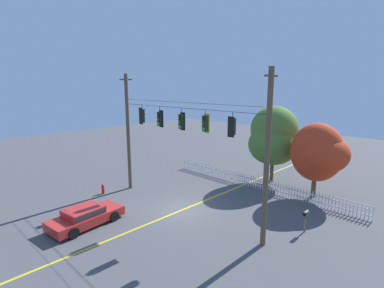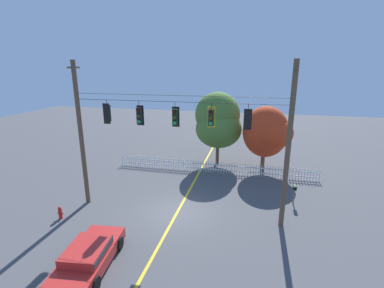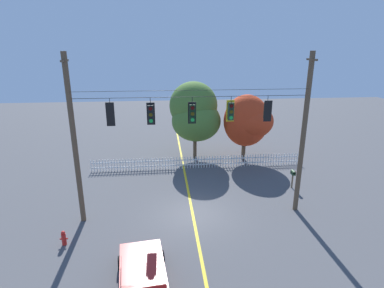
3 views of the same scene
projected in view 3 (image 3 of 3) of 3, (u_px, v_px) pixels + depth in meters
The scene contains 14 objects.
ground at pixel (193, 214), 18.26m from camera, with size 80.00×80.00×0.00m, color #4C4C4F.
lane_centerline_stripe at pixel (193, 214), 18.25m from camera, with size 0.16×36.00×0.01m, color gold.
signal_support_span at pixel (193, 138), 16.82m from camera, with size 12.83×1.10×9.28m.
traffic_signal_westbound_side at pixel (111, 114), 15.97m from camera, with size 0.43×0.38×1.43m.
traffic_signal_northbound_secondary at pixel (151, 114), 16.20m from camera, with size 0.43×0.38×1.48m.
traffic_signal_eastbound_side at pixel (192, 113), 16.41m from camera, with size 0.43×0.38×1.46m.
traffic_signal_northbound_primary at pixel (231, 111), 16.58m from camera, with size 0.43×0.38×1.40m.
traffic_signal_southbound_primary at pixel (267, 111), 16.75m from camera, with size 0.43×0.38×1.38m.
white_picket_fence at pixel (199, 162), 25.08m from camera, with size 17.10×0.06×0.99m.
autumn_maple_near_fence at pixel (195, 112), 26.41m from camera, with size 4.35×4.49×6.67m.
autumn_maple_mid at pixel (248, 121), 25.92m from camera, with size 4.19×3.74×5.71m.
parked_car at pixel (143, 277), 12.47m from camera, with size 2.41×4.59×1.15m.
fire_hydrant at pixel (64, 238), 15.37m from camera, with size 0.38×0.22×0.78m.
roadside_mailbox at pixel (293, 174), 21.37m from camera, with size 0.25×0.44×1.31m.
Camera 3 is at (-1.62, -16.04, 9.53)m, focal length 28.91 mm.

